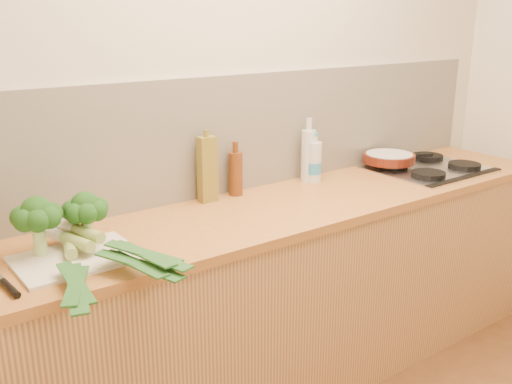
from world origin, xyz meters
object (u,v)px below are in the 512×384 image
(gas_hob, at_px, (429,167))
(chefs_knife, at_px, (6,285))
(skillet, at_px, (390,158))
(chopping_board, at_px, (77,258))

(gas_hob, distance_m, chefs_knife, 2.18)
(chefs_knife, bearing_deg, skillet, 1.91)
(chopping_board, bearing_deg, chefs_knife, -164.19)
(gas_hob, bearing_deg, chopping_board, -178.34)
(gas_hob, xyz_separation_m, chefs_knife, (-2.17, -0.13, -0.01))
(chopping_board, xyz_separation_m, skillet, (1.77, 0.19, 0.06))
(chopping_board, height_order, chefs_knife, chefs_knife)
(chefs_knife, relative_size, skillet, 0.78)
(gas_hob, distance_m, chopping_board, 1.93)
(gas_hob, xyz_separation_m, skillet, (-0.16, 0.14, 0.05))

